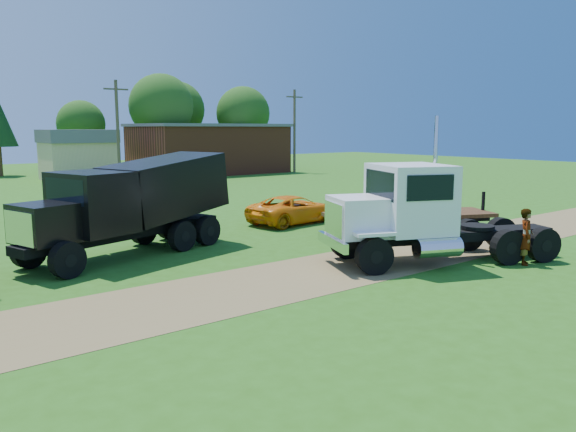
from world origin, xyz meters
TOP-DOWN VIEW (x-y plane):
  - ground at (0.00, 0.00)m, footprint 140.00×140.00m
  - dirt_track at (0.00, 0.00)m, footprint 120.00×4.20m
  - white_semi_tractor at (2.73, -0.96)m, footprint 8.78×5.71m
  - black_dump_truck at (-4.51, 6.59)m, footprint 8.92×4.88m
  - orange_pickup at (4.75, 8.37)m, footprint 5.32×2.86m
  - flatbed_trailer at (6.57, 2.38)m, footprint 7.76×5.21m
  - spectator_a at (5.71, -3.63)m, footprint 0.88×0.81m
  - spectator_b at (-2.22, 7.97)m, footprint 1.17×1.06m
  - brick_building at (18.00, 40.00)m, footprint 15.40×10.40m
  - tan_shed at (4.00, 40.00)m, footprint 6.20×5.40m
  - utility_poles at (6.00, 35.00)m, footprint 42.20×0.28m
  - tree_row at (3.90, 49.89)m, footprint 56.08×13.57m

SIDE VIEW (x-z plane):
  - ground at x=0.00m, z-range 0.00..0.00m
  - dirt_track at x=0.00m, z-range 0.00..0.01m
  - orange_pickup at x=4.75m, z-range 0.00..1.42m
  - flatbed_trailer at x=6.57m, z-range -0.14..1.79m
  - spectator_b at x=-2.22m, z-range 0.00..1.95m
  - spectator_a at x=5.71m, z-range 0.00..2.01m
  - white_semi_tractor at x=2.73m, z-range -0.83..4.42m
  - black_dump_truck at x=-4.51m, z-range 0.19..3.98m
  - tan_shed at x=4.00m, z-range 0.07..4.77m
  - brick_building at x=18.00m, z-range 0.01..5.31m
  - utility_poles at x=6.00m, z-range 0.21..9.21m
  - tree_row at x=3.90m, z-range 1.12..12.43m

